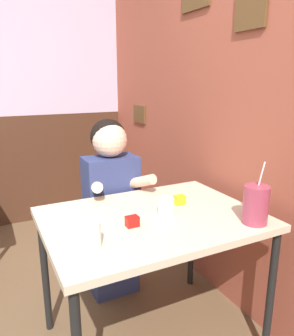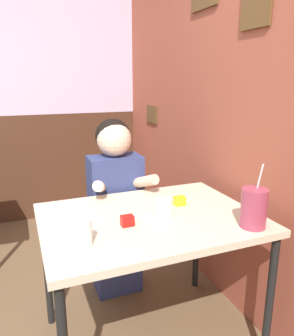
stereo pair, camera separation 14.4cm
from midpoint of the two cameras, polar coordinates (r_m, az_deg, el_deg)
The scene contains 8 objects.
brick_wall_right at distance 2.58m, azimuth 9.05°, elevation 13.04°, with size 0.08×4.44×2.70m.
main_table at distance 1.71m, azimuth 2.88°, elevation -10.44°, with size 1.08×0.80×0.76m.
person_seated at distance 2.18m, azimuth -3.59°, elevation -6.03°, with size 0.42×0.42×1.20m.
cocktail_pitcher at distance 1.63m, azimuth 20.55°, elevation -6.59°, with size 0.12×0.12×0.31m.
glass_near_pitcher at distance 1.68m, azimuth 5.34°, elevation -6.85°, with size 0.08×0.08×0.09m.
glass_center at distance 1.40m, azimuth -8.20°, elevation -11.08°, with size 0.08×0.08×0.11m.
condiment_ketchup at distance 1.57m, azimuth -0.81°, elevation -9.22°, with size 0.06×0.04×0.05m.
condiment_mustard at distance 1.83m, azimuth 7.95°, elevation -5.72°, with size 0.06×0.04×0.05m.
Camera 2 is at (0.16, -1.03, 1.43)m, focal length 35.00 mm.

